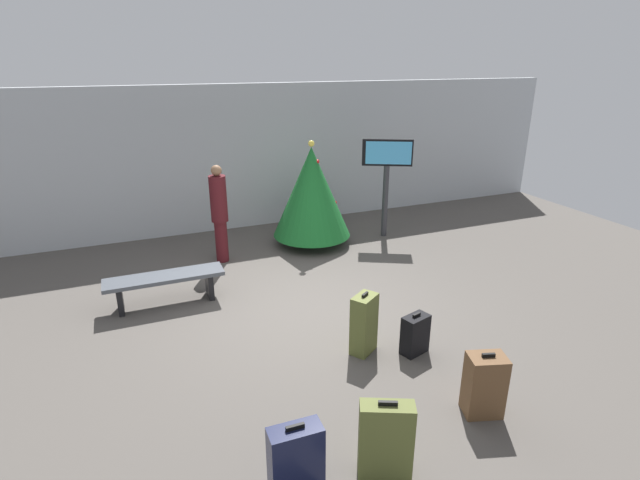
# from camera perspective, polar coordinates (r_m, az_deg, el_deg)

# --- Properties ---
(ground_plane) EXTENTS (16.00, 16.00, 0.00)m
(ground_plane) POSITION_cam_1_polar(r_m,az_deg,el_deg) (7.48, -1.38, -7.89)
(ground_plane) COLOR #514C47
(back_wall) EXTENTS (16.00, 0.20, 3.07)m
(back_wall) POSITION_cam_1_polar(r_m,az_deg,el_deg) (10.76, -9.57, 9.43)
(back_wall) COLOR #B7BCC1
(back_wall) RESTS_ON ground_plane
(holiday_tree) EXTENTS (1.54, 1.54, 2.10)m
(holiday_tree) POSITION_cam_1_polar(r_m,az_deg,el_deg) (9.58, -0.99, 5.64)
(holiday_tree) COLOR #4C3319
(holiday_tree) RESTS_ON ground_plane
(flight_info_kiosk) EXTENTS (0.94, 0.54, 2.04)m
(flight_info_kiosk) POSITION_cam_1_polar(r_m,az_deg,el_deg) (10.09, 7.81, 8.33)
(flight_info_kiosk) COLOR #333338
(flight_info_kiosk) RESTS_ON ground_plane
(waiting_bench) EXTENTS (1.76, 0.44, 0.48)m
(waiting_bench) POSITION_cam_1_polar(r_m,az_deg,el_deg) (7.78, -17.67, -4.70)
(waiting_bench) COLOR #4C5159
(waiting_bench) RESTS_ON ground_plane
(traveller_0) EXTENTS (0.34, 0.34, 1.81)m
(traveller_0) POSITION_cam_1_polar(r_m,az_deg,el_deg) (8.97, -11.69, 3.30)
(traveller_0) COLOR #4C1419
(traveller_0) RESTS_ON ground_plane
(suitcase_0) EXTENTS (0.42, 0.38, 0.83)m
(suitcase_0) POSITION_cam_1_polar(r_m,az_deg,el_deg) (6.28, 5.16, -9.77)
(suitcase_0) COLOR #59602D
(suitcase_0) RESTS_ON ground_plane
(suitcase_1) EXTENTS (0.52, 0.37, 0.80)m
(suitcase_1) POSITION_cam_1_polar(r_m,az_deg,el_deg) (4.71, 7.70, -22.18)
(suitcase_1) COLOR #59602D
(suitcase_1) RESTS_ON ground_plane
(suitcase_2) EXTENTS (0.39, 0.29, 0.56)m
(suitcase_2) POSITION_cam_1_polar(r_m,az_deg,el_deg) (6.42, 11.06, -10.79)
(suitcase_2) COLOR black
(suitcase_2) RESTS_ON ground_plane
(suitcase_3) EXTENTS (0.46, 0.38, 0.73)m
(suitcase_3) POSITION_cam_1_polar(r_m,az_deg,el_deg) (5.59, 18.66, -15.77)
(suitcase_3) COLOR brown
(suitcase_3) RESTS_ON ground_plane
(suitcase_4) EXTENTS (0.48, 0.23, 0.65)m
(suitcase_4) POSITION_cam_1_polar(r_m,az_deg,el_deg) (4.64, -2.85, -24.02)
(suitcase_4) COLOR #141938
(suitcase_4) RESTS_ON ground_plane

